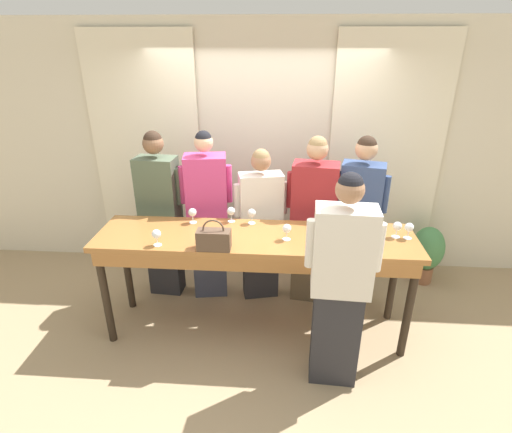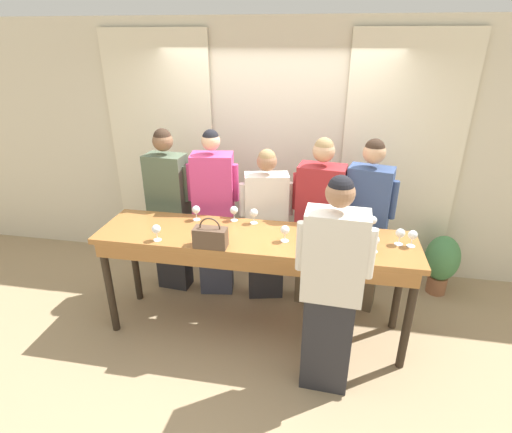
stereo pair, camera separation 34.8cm
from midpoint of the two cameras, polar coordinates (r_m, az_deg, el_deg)
ground_plane at (r=4.05m, az=2.38°, el=-15.67°), size 18.00×18.00×0.00m
wall_back at (r=4.60m, az=5.11°, el=9.12°), size 12.00×0.06×2.80m
curtain_panel_left at (r=4.85m, az=-11.13°, el=8.90°), size 1.22×0.03×2.69m
curtain_panel_right at (r=4.63m, az=21.86°, el=6.84°), size 1.22×0.03×2.69m
tasting_bar at (r=3.51m, az=2.57°, el=-4.56°), size 2.79×0.66×1.02m
wine_bottle at (r=3.68m, az=15.36°, el=-0.08°), size 0.08×0.08×0.32m
handbag at (r=3.26m, az=-3.52°, el=-2.99°), size 0.27×0.12×0.26m
wine_glass_front_left at (r=3.36m, az=7.13°, el=-2.07°), size 0.08×0.08×0.14m
wine_glass_front_mid at (r=3.71m, az=-0.51°, el=0.79°), size 0.08×0.08×0.14m
wine_glass_front_right at (r=3.56m, az=22.59°, el=-2.35°), size 0.08×0.08×0.14m
wine_glass_center_left at (r=3.57m, az=24.12°, el=-2.57°), size 0.08×0.08×0.14m
wine_glass_center_mid at (r=3.75m, az=-5.96°, el=0.86°), size 0.08×0.08×0.14m
wine_glass_center_right at (r=3.37m, az=19.47°, el=-3.36°), size 0.08×0.08×0.14m
wine_glass_back_left at (r=3.66m, az=2.40°, el=0.39°), size 0.08×0.08×0.14m
wine_glass_back_mid at (r=3.71m, az=18.93°, el=-0.63°), size 0.08×0.08×0.14m
wine_glass_back_right at (r=3.42m, az=-11.27°, el=-1.91°), size 0.08×0.08×0.14m
wine_glass_near_host at (r=3.58m, az=12.42°, el=-0.75°), size 0.08×0.08×0.14m
guest_olive_jacket at (r=4.26m, az=-10.00°, el=0.74°), size 0.51×0.27×1.79m
guest_pink_top at (r=4.13m, az=-3.60°, el=0.12°), size 0.52×0.33×1.80m
guest_cream_sweater at (r=4.07m, az=3.90°, el=-1.35°), size 0.54×0.30×1.64m
guest_striped_shirt at (r=4.03m, az=11.38°, el=-1.20°), size 0.56×0.32×1.77m
guest_navy_coat at (r=4.06m, az=17.71°, el=-1.38°), size 0.52×0.33×1.78m
host_pouring at (r=3.04m, az=14.00°, el=-10.22°), size 0.55×0.26×1.79m
potted_plant at (r=4.83m, az=26.90°, el=-5.78°), size 0.36×0.36×0.68m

